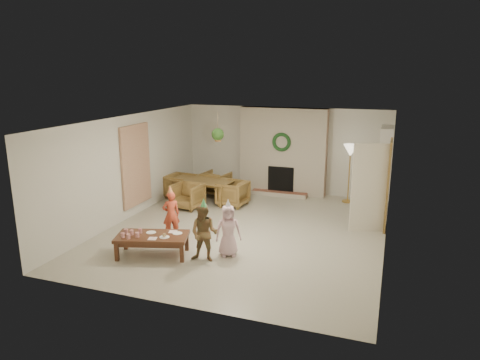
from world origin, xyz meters
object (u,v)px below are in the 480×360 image
at_px(dining_chair_left, 180,186).
at_px(dining_chair_right, 233,193).
at_px(dining_chair_far, 216,183).
at_px(child_pink, 228,231).
at_px(dining_table, 203,190).
at_px(dining_chair_near, 187,196).
at_px(coffee_table_top, 152,237).
at_px(child_red, 171,214).
at_px(child_plaid, 204,233).

height_order(dining_chair_left, dining_chair_right, same).
bearing_deg(dining_chair_right, dining_chair_far, -128.66).
height_order(dining_chair_left, child_pink, child_pink).
xyz_separation_m(dining_table, dining_chair_far, (0.10, 0.75, 0.03)).
xyz_separation_m(dining_chair_near, coffee_table_top, (0.71, -2.98, 0.06)).
distance_m(dining_chair_left, coffee_table_top, 4.06).
bearing_deg(dining_chair_far, child_red, 103.86).
xyz_separation_m(dining_chair_far, coffee_table_top, (0.51, -4.47, 0.06)).
height_order(dining_chair_right, child_plaid, child_plaid).
bearing_deg(dining_chair_near, child_pink, -42.31).
bearing_deg(coffee_table_top, child_plaid, -10.81).
distance_m(dining_table, dining_chair_left, 0.76).
distance_m(dining_chair_near, dining_chair_right, 1.21).
height_order(dining_chair_near, dining_chair_right, same).
bearing_deg(child_pink, child_plaid, -160.15).
bearing_deg(dining_chair_far, dining_chair_near, 90.00).
distance_m(dining_chair_right, child_red, 2.65).
bearing_deg(dining_chair_left, coffee_table_top, -153.02).
distance_m(child_red, child_plaid, 1.48).
xyz_separation_m(dining_table, dining_chair_near, (-0.10, -0.75, 0.03)).
relative_size(dining_chair_right, coffee_table_top, 0.53).
relative_size(dining_chair_far, child_red, 0.72).
bearing_deg(child_red, dining_chair_near, -113.71).
bearing_deg(child_red, dining_chair_far, -123.81).
relative_size(dining_table, child_red, 1.68).
bearing_deg(child_pink, dining_table, 92.53).
bearing_deg(dining_table, child_pink, -50.76).
bearing_deg(child_plaid, dining_chair_right, 95.99).
bearing_deg(child_plaid, child_red, 137.14).
relative_size(dining_chair_right, child_pink, 0.72).
distance_m(child_plaid, child_pink, 0.51).
bearing_deg(dining_chair_near, child_red, -66.03).
bearing_deg(coffee_table_top, dining_chair_far, 79.77).
height_order(dining_chair_left, child_plaid, child_plaid).
height_order(child_plaid, child_pink, child_plaid).
bearing_deg(child_plaid, dining_chair_near, 115.80).
distance_m(dining_chair_near, coffee_table_top, 3.06).
distance_m(child_red, child_pink, 1.59).
bearing_deg(dining_table, dining_chair_left, 180.00).
xyz_separation_m(dining_chair_near, child_pink, (2.10, -2.48, 0.18)).
xyz_separation_m(coffee_table_top, child_pink, (1.39, 0.50, 0.12)).
bearing_deg(coffee_table_top, child_red, 80.04).
xyz_separation_m(dining_table, child_red, (0.49, -2.73, 0.21)).
height_order(dining_table, dining_chair_near, dining_chair_near).
bearing_deg(dining_table, child_plaid, -57.82).
height_order(dining_chair_far, dining_chair_right, same).
height_order(coffee_table_top, child_plaid, child_plaid).
relative_size(dining_chair_left, dining_chair_right, 1.00).
bearing_deg(dining_chair_right, child_red, -2.30).
bearing_deg(dining_chair_right, child_pink, 26.37).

